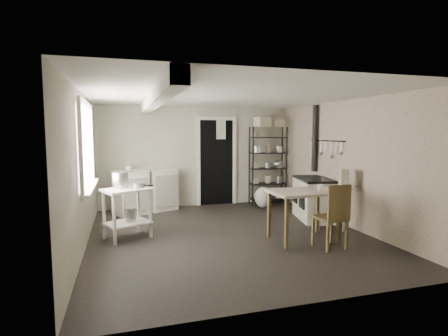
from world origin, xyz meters
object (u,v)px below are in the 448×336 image
object	(u,v)px
prep_table	(127,214)
stove	(313,197)
shelf_rack	(268,164)
chair	(330,216)
work_table	(303,217)
stockpot	(121,180)
flour_sack	(263,197)
base_cabinets	(146,190)

from	to	relation	value
prep_table	stove	size ratio (longest dim) A/B	0.78
shelf_rack	chair	size ratio (longest dim) A/B	1.90
shelf_rack	work_table	xyz separation A→B (m)	(-0.60, -2.83, -0.57)
stockpot	stove	world-z (taller)	stockpot
flour_sack	shelf_rack	bearing A→B (deg)	55.70
base_cabinets	chair	bearing A→B (deg)	-74.88
prep_table	shelf_rack	distance (m)	3.87
stove	flour_sack	bearing A→B (deg)	125.62
flour_sack	work_table	bearing A→B (deg)	-97.63
work_table	chair	bearing A→B (deg)	-65.90
stockpot	flour_sack	size ratio (longest dim) A/B	0.56
stockpot	work_table	distance (m)	3.00
prep_table	stockpot	distance (m)	0.55
stockpot	flour_sack	distance (m)	3.50
work_table	flour_sack	size ratio (longest dim) A/B	2.20
stockpot	chair	size ratio (longest dim) A/B	0.27
base_cabinets	chair	size ratio (longest dim) A/B	1.43
prep_table	stockpot	xyz separation A→B (m)	(-0.09, 0.09, 0.54)
chair	stockpot	bearing A→B (deg)	148.46
work_table	prep_table	bearing A→B (deg)	161.97
base_cabinets	stove	bearing A→B (deg)	-49.72
work_table	chair	size ratio (longest dim) A/B	1.08
work_table	stove	bearing A→B (deg)	53.13
stockpot	stove	bearing A→B (deg)	2.95
stove	flour_sack	distance (m)	1.39
stockpot	work_table	bearing A→B (deg)	-19.18
shelf_rack	stove	distance (m)	1.77
stockpot	base_cabinets	distance (m)	1.94
stove	work_table	xyz separation A→B (m)	(-0.87, -1.16, -0.06)
work_table	stockpot	bearing A→B (deg)	160.82
stockpot	chair	distance (m)	3.33
stockpot	base_cabinets	bearing A→B (deg)	74.50
chair	flour_sack	distance (m)	2.87
prep_table	work_table	world-z (taller)	prep_table
stockpot	chair	world-z (taller)	stockpot
base_cabinets	work_table	bearing A→B (deg)	-73.07
prep_table	chair	bearing A→B (deg)	-24.54
chair	flour_sack	size ratio (longest dim) A/B	2.03
prep_table	flour_sack	distance (m)	3.39
stove	chair	world-z (taller)	chair
flour_sack	prep_table	bearing A→B (deg)	-152.97
shelf_rack	base_cabinets	bearing A→B (deg)	-174.80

